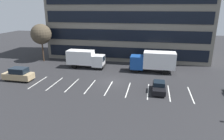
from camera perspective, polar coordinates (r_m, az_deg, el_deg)
name	(u,v)px	position (r m, az deg, el deg)	size (l,w,h in m)	color
ground_plane	(112,81)	(31.26, 0.13, -3.29)	(120.00, 120.00, 0.00)	#262628
office_building	(129,8)	(46.93, 4.76, 17.11)	(34.48, 12.45, 21.60)	slate
lot_markings	(109,88)	(28.78, -0.96, -5.17)	(22.54, 5.40, 0.01)	silver
box_truck_blue	(153,61)	(35.93, 11.76, 2.59)	(7.91, 2.62, 3.67)	#194799
box_truck_white	(85,58)	(38.12, -7.69, 3.35)	(7.17, 2.37, 3.32)	white
suv_tan	(19,74)	(34.65, -25.15, -1.14)	(4.61, 1.95, 2.08)	tan
sedan_black	(159,87)	(28.07, 13.25, -4.77)	(1.69, 4.04, 1.45)	black
bare_tree	(41,34)	(44.48, -19.60, 9.62)	(4.19, 4.19, 7.85)	#473323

